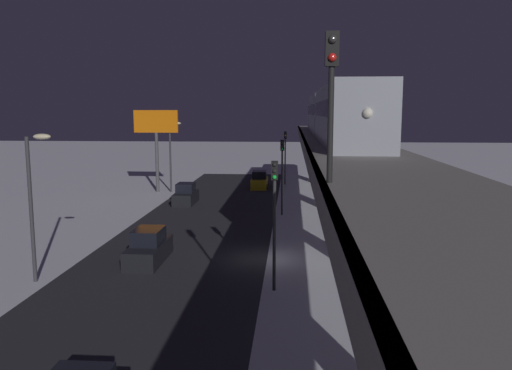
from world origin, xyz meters
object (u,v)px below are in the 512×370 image
Objects in this scene: sedan_black_2 at (149,248)px; traffic_light_mid at (282,166)px; traffic_light_far at (285,150)px; sedan_black at (186,195)px; subway_train at (334,114)px; commercial_billboard at (156,130)px; rail_signal at (331,81)px; traffic_light_near at (274,207)px; sedan_yellow at (259,181)px.

traffic_light_mid reaches higher than sedan_black_2.
traffic_light_mid is at bearing 90.00° from traffic_light_far.
traffic_light_far is (-9.30, -13.75, 3.40)m from sedan_black.
commercial_billboard is at bearing -37.72° from subway_train.
traffic_light_near is (1.84, -10.31, -5.34)m from rail_signal.
sedan_black_2 is 27.45m from commercial_billboard.
sedan_black is 25.49m from traffic_light_near.
sedan_yellow is at bearing -85.14° from traffic_light_near.
commercial_billboard is (13.87, -30.36, 2.63)m from traffic_light_near.
commercial_billboard reaches higher than sedan_black_2.
rail_signal reaches higher than subway_train.
traffic_light_mid is at bearing -90.00° from traffic_light_near.
traffic_light_near is (-2.90, 34.14, 3.41)m from sedan_yellow.
subway_train is 4.14× the size of commercial_billboard.
traffic_light_far is (0.00, -37.24, 0.00)m from traffic_light_near.
traffic_light_far is (0.00, -18.62, 0.00)m from traffic_light_mid.
rail_signal is at bearing -83.91° from sedan_yellow.
sedan_black is at bearing -68.40° from traffic_light_near.
sedan_black_2 is 33.90m from traffic_light_far.
commercial_billboard is (10.97, 3.77, 6.04)m from sedan_yellow.
rail_signal is at bearing 108.25° from sedan_black.
rail_signal is 0.85× the size of sedan_black_2.
sedan_black is 0.92× the size of sedan_black_2.
commercial_billboard is at bearing -68.88° from rail_signal.
traffic_light_near and traffic_light_far have the same top height.
subway_train is 7.85× the size of sedan_black_2.
sedan_black_2 is (11.54, 12.16, -7.79)m from subway_train.
subway_train reaches higher than commercial_billboard.
rail_signal is 11.75m from traffic_light_near.
subway_train reaches higher than traffic_light_far.
sedan_black is at bearing -84.63° from sedan_black_2.
commercial_billboard is (13.87, 6.88, 2.63)m from traffic_light_far.
traffic_light_far is (1.84, -47.55, -5.34)m from rail_signal.
traffic_light_near reaches higher than sedan_black_2.
traffic_light_near is (4.04, 16.51, -4.39)m from subway_train.
sedan_yellow and sedan_black_2 have the same top height.
traffic_light_near reaches higher than sedan_black.
rail_signal reaches higher than traffic_light_far.
commercial_billboard is (6.37, -26.01, 6.03)m from sedan_black_2.
rail_signal is at bearing 92.22° from traffic_light_far.
traffic_light_near is 1.00× the size of traffic_light_mid.
rail_signal reaches higher than sedan_black.
rail_signal reaches higher than traffic_light_mid.
traffic_light_mid is (-7.50, -14.27, 3.40)m from sedan_black_2.
commercial_billboard reaches higher than sedan_yellow.
traffic_light_near is at bearing 114.54° from commercial_billboard.
rail_signal is at bearing 122.51° from sedan_black_2.
rail_signal reaches higher than commercial_billboard.
sedan_black_2 is 16.47m from traffic_light_mid.
sedan_black is at bearing -121.00° from sedan_yellow.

